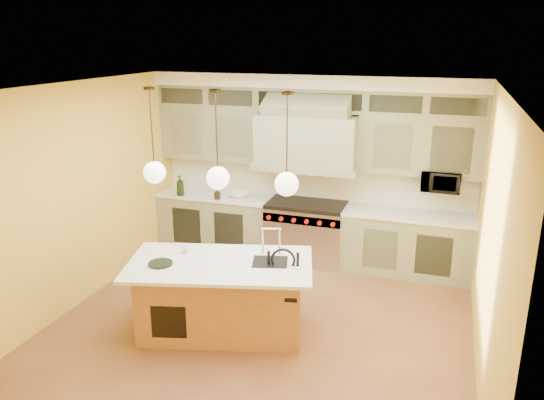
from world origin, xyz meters
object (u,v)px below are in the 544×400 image
(counter_stool, at_px, (282,293))
(range, at_px, (306,231))
(microwave, at_px, (441,181))
(kitchen_island, at_px, (222,295))

(counter_stool, bearing_deg, range, 87.69)
(range, xyz_separation_m, counter_stool, (0.36, -2.41, 0.16))
(counter_stool, height_order, microwave, microwave)
(range, height_order, kitchen_island, kitchen_island)
(kitchen_island, relative_size, counter_stool, 2.09)
(range, bearing_deg, counter_stool, -81.59)
(range, height_order, microwave, microwave)
(range, xyz_separation_m, microwave, (1.95, 0.11, 0.96))
(range, relative_size, kitchen_island, 0.51)
(kitchen_island, height_order, microwave, microwave)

